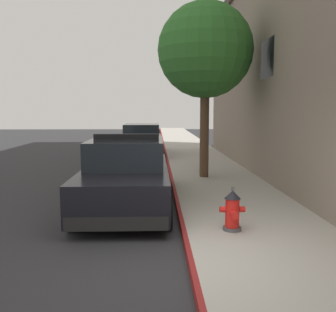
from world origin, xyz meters
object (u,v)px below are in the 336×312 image
Objects in this scene: street_tree at (205,51)px; police_cruiser at (127,175)px; fire_hydrant at (232,211)px; parked_car_silver_ahead at (142,141)px.

police_cruiser is at bearing -124.92° from street_tree.
fire_hydrant is at bearing -91.98° from street_tree.
police_cruiser reaches higher than fire_hydrant.
parked_car_silver_ahead is at bearing 99.44° from fire_hydrant.
street_tree reaches higher than police_cruiser.
street_tree is at bearing 55.08° from police_cruiser.
fire_hydrant is at bearing -80.56° from parked_car_silver_ahead.
police_cruiser is 6.37× the size of fire_hydrant.
street_tree is at bearing 88.02° from fire_hydrant.
fire_hydrant is 6.45m from street_tree.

